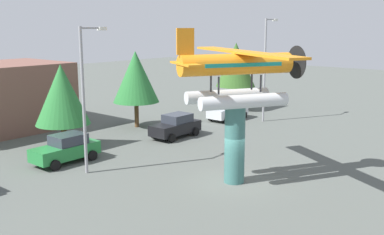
% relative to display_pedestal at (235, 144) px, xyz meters
% --- Properties ---
extents(ground_plane, '(140.00, 140.00, 0.00)m').
position_rel_display_pedestal_xyz_m(ground_plane, '(0.00, 0.00, -2.13)').
color(ground_plane, '#515651').
extents(display_pedestal, '(1.10, 1.10, 4.26)m').
position_rel_display_pedestal_xyz_m(display_pedestal, '(0.00, 0.00, 0.00)').
color(display_pedestal, '#386B66').
rests_on(display_pedestal, ground).
extents(floatplane_monument, '(7.08, 9.62, 4.00)m').
position_rel_display_pedestal_xyz_m(floatplane_monument, '(0.11, -0.06, 3.80)').
color(floatplane_monument, silver).
rests_on(floatplane_monument, display_pedestal).
extents(car_mid_green, '(4.20, 2.02, 1.76)m').
position_rel_display_pedestal_xyz_m(car_mid_green, '(-3.74, 10.08, -1.25)').
color(car_mid_green, '#237A38').
rests_on(car_mid_green, ground).
extents(car_far_black, '(4.20, 2.02, 1.76)m').
position_rel_display_pedestal_xyz_m(car_far_black, '(5.52, 9.28, -1.25)').
color(car_far_black, black).
rests_on(car_far_black, ground).
extents(car_distant_silver, '(4.20, 2.02, 1.76)m').
position_rel_display_pedestal_xyz_m(car_distant_silver, '(13.46, 10.11, -1.25)').
color(car_distant_silver, silver).
rests_on(car_distant_silver, ground).
extents(streetlight_primary, '(1.84, 0.28, 8.35)m').
position_rel_display_pedestal_xyz_m(streetlight_primary, '(-4.04, 7.41, 2.69)').
color(streetlight_primary, gray).
rests_on(streetlight_primary, ground).
extents(streetlight_secondary, '(1.84, 0.28, 8.98)m').
position_rel_display_pedestal_xyz_m(streetlight_secondary, '(15.01, 7.27, 3.01)').
color(streetlight_secondary, gray).
rests_on(streetlight_secondary, ground).
extents(tree_east, '(3.72, 3.72, 5.83)m').
position_rel_display_pedestal_xyz_m(tree_east, '(-1.82, 13.08, 1.62)').
color(tree_east, brown).
rests_on(tree_east, ground).
extents(tree_center_back, '(3.80, 3.80, 6.35)m').
position_rel_display_pedestal_xyz_m(tree_center_back, '(6.00, 14.14, 2.09)').
color(tree_center_back, brown).
rests_on(tree_center_back, ground).
extents(tree_far_east, '(3.88, 3.88, 6.71)m').
position_rel_display_pedestal_xyz_m(tree_far_east, '(17.79, 12.37, 2.40)').
color(tree_far_east, brown).
rests_on(tree_far_east, ground).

